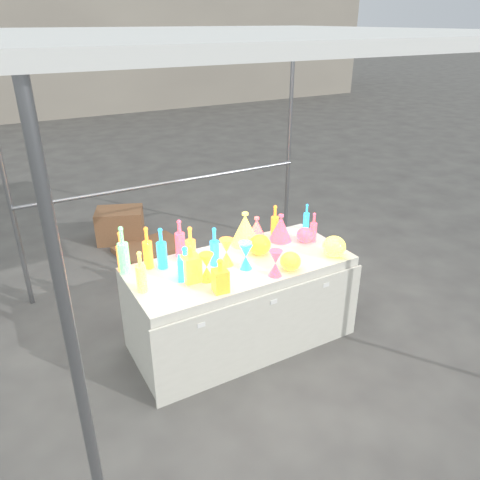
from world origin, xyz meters
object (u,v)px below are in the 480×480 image
bottle_0 (122,251)px  decanter_0 (191,263)px  cardboard_box_closed (120,225)px  globe_0 (290,262)px  display_table (241,302)px  hourglass_0 (207,267)px

bottle_0 → decanter_0: 0.57m
cardboard_box_closed → globe_0: (0.59, -2.78, 0.61)m
display_table → hourglass_0: 0.61m
decanter_0 → globe_0: 0.77m
cardboard_box_closed → decanter_0: decanter_0 is taller
bottle_0 → cardboard_box_closed: bearing=75.9°
bottle_0 → hourglass_0: bottle_0 is taller
cardboard_box_closed → bottle_0: 2.32m
cardboard_box_closed → display_table: bearing=-61.5°
hourglass_0 → globe_0: size_ratio=1.32×
cardboard_box_closed → hourglass_0: hourglass_0 is taller
bottle_0 → globe_0: 1.30m
decanter_0 → hourglass_0: (0.10, -0.05, -0.04)m
cardboard_box_closed → hourglass_0: size_ratio=2.56×
decanter_0 → hourglass_0: size_ratio=1.34×
hourglass_0 → cardboard_box_closed: bearing=89.1°
display_table → bottle_0: size_ratio=5.61×
decanter_0 → globe_0: bearing=-14.8°
decanter_0 → display_table: bearing=9.9°
display_table → hourglass_0: size_ratio=8.43×
display_table → globe_0: globe_0 is taller
cardboard_box_closed → bottle_0: (-0.54, -2.14, 0.71)m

